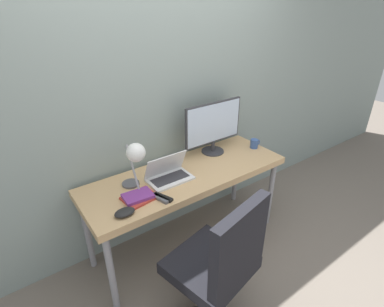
{
  "coord_description": "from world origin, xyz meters",
  "views": [
    {
      "loc": [
        -1.21,
        -1.45,
        2.04
      ],
      "look_at": [
        0.03,
        0.28,
        0.94
      ],
      "focal_mm": 28.0,
      "sensor_mm": 36.0,
      "label": 1
    }
  ],
  "objects_px": {
    "laptop": "(169,174)",
    "office_chair": "(221,260)",
    "monitor": "(213,125)",
    "desk_lamp": "(135,157)",
    "mug": "(254,144)",
    "game_controller": "(125,212)",
    "book_stack": "(139,197)"
  },
  "relations": [
    {
      "from": "office_chair",
      "to": "book_stack",
      "type": "relative_size",
      "value": 4.08
    },
    {
      "from": "laptop",
      "to": "monitor",
      "type": "height_order",
      "value": "monitor"
    },
    {
      "from": "desk_lamp",
      "to": "office_chair",
      "type": "xyz_separation_m",
      "value": [
        0.21,
        -0.71,
        -0.51
      ]
    },
    {
      "from": "mug",
      "to": "book_stack",
      "type": "bearing_deg",
      "value": -175.56
    },
    {
      "from": "laptop",
      "to": "game_controller",
      "type": "distance_m",
      "value": 0.52
    },
    {
      "from": "office_chair",
      "to": "monitor",
      "type": "bearing_deg",
      "value": 53.8
    },
    {
      "from": "office_chair",
      "to": "mug",
      "type": "bearing_deg",
      "value": 35.26
    },
    {
      "from": "desk_lamp",
      "to": "office_chair",
      "type": "bearing_deg",
      "value": -73.8
    },
    {
      "from": "monitor",
      "to": "mug",
      "type": "bearing_deg",
      "value": -24.15
    },
    {
      "from": "book_stack",
      "to": "mug",
      "type": "relative_size",
      "value": 2.19
    },
    {
      "from": "monitor",
      "to": "office_chair",
      "type": "distance_m",
      "value": 1.22
    },
    {
      "from": "monitor",
      "to": "desk_lamp",
      "type": "height_order",
      "value": "monitor"
    },
    {
      "from": "office_chair",
      "to": "mug",
      "type": "height_order",
      "value": "office_chair"
    },
    {
      "from": "desk_lamp",
      "to": "book_stack",
      "type": "height_order",
      "value": "desk_lamp"
    },
    {
      "from": "monitor",
      "to": "book_stack",
      "type": "xyz_separation_m",
      "value": [
        -0.91,
        -0.27,
        -0.25
      ]
    },
    {
      "from": "laptop",
      "to": "monitor",
      "type": "relative_size",
      "value": 0.58
    },
    {
      "from": "laptop",
      "to": "office_chair",
      "type": "distance_m",
      "value": 0.78
    },
    {
      "from": "laptop",
      "to": "office_chair",
      "type": "height_order",
      "value": "office_chair"
    },
    {
      "from": "mug",
      "to": "game_controller",
      "type": "bearing_deg",
      "value": -171.82
    },
    {
      "from": "desk_lamp",
      "to": "game_controller",
      "type": "bearing_deg",
      "value": -137.28
    },
    {
      "from": "laptop",
      "to": "office_chair",
      "type": "relative_size",
      "value": 0.34
    },
    {
      "from": "mug",
      "to": "game_controller",
      "type": "xyz_separation_m",
      "value": [
        -1.44,
        -0.21,
        -0.02
      ]
    },
    {
      "from": "monitor",
      "to": "desk_lamp",
      "type": "bearing_deg",
      "value": -167.02
    },
    {
      "from": "book_stack",
      "to": "office_chair",
      "type": "bearing_deg",
      "value": -69.44
    },
    {
      "from": "office_chair",
      "to": "book_stack",
      "type": "distance_m",
      "value": 0.72
    },
    {
      "from": "book_stack",
      "to": "game_controller",
      "type": "bearing_deg",
      "value": -145.71
    },
    {
      "from": "game_controller",
      "to": "desk_lamp",
      "type": "bearing_deg",
      "value": 42.72
    },
    {
      "from": "book_stack",
      "to": "desk_lamp",
      "type": "bearing_deg",
      "value": 63.93
    },
    {
      "from": "monitor",
      "to": "game_controller",
      "type": "xyz_separation_m",
      "value": [
        -1.06,
        -0.38,
        -0.25
      ]
    },
    {
      "from": "laptop",
      "to": "desk_lamp",
      "type": "distance_m",
      "value": 0.38
    },
    {
      "from": "laptop",
      "to": "monitor",
      "type": "xyz_separation_m",
      "value": [
        0.59,
        0.17,
        0.22
      ]
    },
    {
      "from": "laptop",
      "to": "mug",
      "type": "xyz_separation_m",
      "value": [
        0.97,
        -0.0,
        -0.0
      ]
    }
  ]
}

